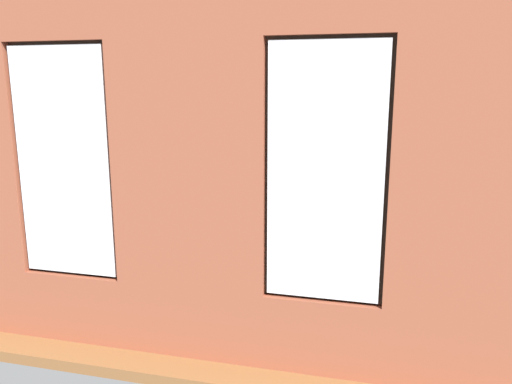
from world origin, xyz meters
name	(u,v)px	position (x,y,z in m)	size (l,w,h in m)	color
ground_plane	(259,264)	(0.00, 0.00, -0.05)	(6.46, 5.60, 0.10)	brown
brick_wall_with_windows	(187,161)	(0.00, 2.42, 1.69)	(5.86, 0.30, 3.39)	#9E5138
white_wall_right	(49,128)	(2.88, 0.20, 1.70)	(0.10, 4.60, 3.39)	white
couch_by_window	(159,283)	(0.61, 1.77, 0.33)	(1.77, 0.87, 0.80)	black
couch_left	(446,273)	(-2.23, 0.79, 0.33)	(0.88, 1.75, 0.80)	black
coffee_table	(276,232)	(-0.19, -0.17, 0.35)	(1.41, 0.80, 0.40)	#A87547
cup_ceramic	(276,225)	(-0.19, -0.17, 0.45)	(0.09, 0.09, 0.10)	#4C4C51
candle_jar	(307,223)	(-0.58, -0.31, 0.46)	(0.08, 0.08, 0.12)	#B7333D
table_plant_small	(243,221)	(0.23, -0.05, 0.50)	(0.12, 0.12, 0.19)	brown
remote_gray	(265,225)	(-0.01, -0.27, 0.41)	(0.05, 0.17, 0.02)	#59595B
remote_black	(282,231)	(-0.30, -0.05, 0.41)	(0.05, 0.17, 0.02)	black
media_console	(90,225)	(2.58, -0.12, 0.26)	(1.29, 0.42, 0.52)	black
tv_flatscreen	(87,182)	(2.58, -0.13, 0.90)	(1.05, 0.20, 0.76)	black
papasan_chair	(239,197)	(0.77, -1.75, 0.44)	(1.07, 1.07, 0.68)	olive
potted_plant_between_couches	(291,269)	(-0.73, 1.72, 0.59)	(0.55, 0.55, 0.91)	gray
potted_plant_corner_near_left	(437,206)	(-2.38, -1.80, 0.46)	(0.39, 0.39, 0.72)	gray
potted_plant_corner_far_left	(483,299)	(-2.38, 1.87, 0.53)	(0.69, 0.83, 0.99)	brown
potted_plant_by_left_couch	(403,229)	(-1.83, -0.54, 0.41)	(0.35, 0.35, 0.60)	gray
potted_plant_beside_window_right	(10,241)	(2.23, 1.87, 0.68)	(0.64, 0.64, 1.01)	brown
potted_plant_foreground_right	(156,176)	(2.28, -1.75, 0.73)	(0.86, 0.86, 1.11)	#9E5638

